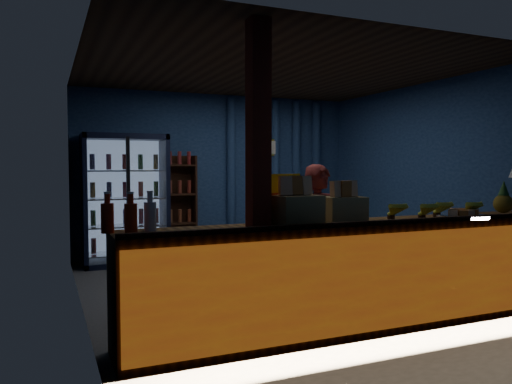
# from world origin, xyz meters

# --- Properties ---
(ground) EXTENTS (4.60, 4.60, 0.00)m
(ground) POSITION_xyz_m (0.00, 0.00, 0.00)
(ground) COLOR #515154
(ground) RESTS_ON ground
(room_walls) EXTENTS (4.60, 4.60, 4.60)m
(room_walls) POSITION_xyz_m (0.00, 0.00, 1.57)
(room_walls) COLOR navy
(room_walls) RESTS_ON ground
(counter) EXTENTS (4.40, 0.57, 0.99)m
(counter) POSITION_xyz_m (0.00, -1.91, 0.48)
(counter) COLOR brown
(counter) RESTS_ON ground
(support_post) EXTENTS (0.16, 0.16, 2.60)m
(support_post) POSITION_xyz_m (-1.05, -1.90, 1.30)
(support_post) COLOR maroon
(support_post) RESTS_ON ground
(beverage_cooler) EXTENTS (1.20, 0.62, 1.90)m
(beverage_cooler) POSITION_xyz_m (-1.55, 1.92, 0.93)
(beverage_cooler) COLOR black
(beverage_cooler) RESTS_ON ground
(bottle_shelf) EXTENTS (0.50, 0.28, 1.60)m
(bottle_shelf) POSITION_xyz_m (-0.70, 2.06, 0.79)
(bottle_shelf) COLOR #371A11
(bottle_shelf) RESTS_ON ground
(curtain_folds) EXTENTS (1.74, 0.14, 2.50)m
(curtain_folds) POSITION_xyz_m (1.00, 2.14, 1.30)
(curtain_folds) COLOR navy
(curtain_folds) RESTS_ON room_walls
(framed_picture) EXTENTS (0.36, 0.04, 0.28)m
(framed_picture) POSITION_xyz_m (0.85, 2.10, 1.75)
(framed_picture) COLOR gold
(framed_picture) RESTS_ON room_walls
(shopkeeper) EXTENTS (0.57, 0.41, 1.46)m
(shopkeeper) POSITION_xyz_m (-0.11, -1.26, 0.73)
(shopkeeper) COLOR maroon
(shopkeeper) RESTS_ON ground
(green_chair) EXTENTS (0.81, 0.82, 0.57)m
(green_chair) POSITION_xyz_m (1.90, 1.37, 0.29)
(green_chair) COLOR #4E9D50
(green_chair) RESTS_ON ground
(side_table) EXTENTS (0.73, 0.62, 0.68)m
(side_table) POSITION_xyz_m (1.24, 1.38, 0.28)
(side_table) COLOR #371A11
(side_table) RESTS_ON ground
(yellow_sign) EXTENTS (0.53, 0.27, 0.42)m
(yellow_sign) POSITION_xyz_m (-0.78, -1.75, 1.16)
(yellow_sign) COLOR yellow
(yellow_sign) RESTS_ON counter
(soda_bottles) EXTENTS (0.41, 0.17, 0.30)m
(soda_bottles) POSITION_xyz_m (-2.05, -1.82, 1.07)
(soda_bottles) COLOR red
(soda_bottles) RESTS_ON counter
(snack_box_left) EXTENTS (0.42, 0.36, 0.41)m
(snack_box_left) POSITION_xyz_m (-0.71, -1.89, 1.09)
(snack_box_left) COLOR #A1854E
(snack_box_left) RESTS_ON counter
(snack_box_centre) EXTENTS (0.37, 0.32, 0.36)m
(snack_box_centre) POSITION_xyz_m (-0.21, -1.85, 1.08)
(snack_box_centre) COLOR #A1854E
(snack_box_centre) RESTS_ON counter
(pastry_tray) EXTENTS (0.49, 0.49, 0.08)m
(pastry_tray) POSITION_xyz_m (1.03, -1.99, 0.98)
(pastry_tray) COLOR silver
(pastry_tray) RESTS_ON counter
(banana_bunches) EXTENTS (1.05, 0.30, 0.17)m
(banana_bunches) POSITION_xyz_m (0.72, -1.92, 1.04)
(banana_bunches) COLOR yellow
(banana_bunches) RESTS_ON counter
(pineapple) EXTENTS (0.19, 0.19, 0.33)m
(pineapple) POSITION_xyz_m (1.66, -1.90, 1.09)
(pineapple) COLOR olive
(pineapple) RESTS_ON counter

